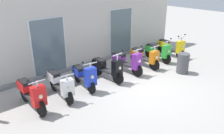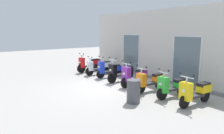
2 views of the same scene
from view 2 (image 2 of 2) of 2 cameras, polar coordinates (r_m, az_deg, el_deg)
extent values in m
plane|color=#A8A39E|center=(9.39, -2.40, -5.72)|extent=(40.00, 40.00, 0.00)
cube|color=beige|center=(11.26, 12.28, 5.96)|extent=(11.12, 0.30, 3.59)
cube|color=slate|center=(11.33, 11.10, -2.85)|extent=(11.12, 0.20, 0.12)
cube|color=silver|center=(12.58, 5.21, 3.61)|extent=(1.47, 0.04, 2.30)
cube|color=slate|center=(12.56, 5.13, 3.61)|extent=(1.35, 0.02, 2.22)
cube|color=silver|center=(9.99, 19.58, 1.40)|extent=(1.47, 0.04, 2.30)
cube|color=slate|center=(9.97, 19.51, 1.39)|extent=(1.35, 0.02, 2.22)
cylinder|color=black|center=(12.70, -8.39, -0.42)|extent=(0.11, 0.54, 0.54)
cylinder|color=black|center=(13.24, -4.07, 0.09)|extent=(0.11, 0.54, 0.54)
cube|color=#2D2D30|center=(12.94, -6.19, 0.28)|extent=(0.27, 0.70, 0.09)
cube|color=red|center=(12.66, -8.27, 1.19)|extent=(0.38, 0.24, 0.59)
sphere|color=#F2EFCC|center=(12.59, -8.80, 1.31)|extent=(0.12, 0.12, 0.12)
cube|color=red|center=(13.14, -4.46, 1.42)|extent=(0.31, 0.52, 0.28)
cube|color=black|center=(13.10, -4.62, 2.01)|extent=(0.26, 0.48, 0.11)
cylinder|color=silver|center=(12.61, -8.31, 2.84)|extent=(0.06, 0.06, 0.19)
cylinder|color=silver|center=(12.60, -8.32, 3.18)|extent=(0.48, 0.04, 0.04)
sphere|color=black|center=(12.37, -7.81, 3.53)|extent=(0.07, 0.07, 0.07)
sphere|color=black|center=(12.80, -8.83, 3.72)|extent=(0.07, 0.07, 0.07)
cylinder|color=black|center=(11.90, -6.17, -1.23)|extent=(0.15, 0.48, 0.47)
cylinder|color=black|center=(12.40, -1.26, -0.72)|extent=(0.15, 0.48, 0.47)
cube|color=#2D2D30|center=(12.12, -3.67, -0.50)|extent=(0.33, 0.74, 0.09)
cube|color=white|center=(11.85, -6.03, 0.33)|extent=(0.40, 0.27, 0.53)
sphere|color=#F2EFCC|center=(11.80, -6.61, 0.46)|extent=(0.12, 0.12, 0.12)
cube|color=white|center=(12.29, -1.68, 0.69)|extent=(0.35, 0.55, 0.28)
cube|color=black|center=(12.25, -1.85, 1.32)|extent=(0.30, 0.50, 0.11)
cylinder|color=silver|center=(11.80, -6.06, 1.93)|extent=(0.06, 0.06, 0.18)
cylinder|color=silver|center=(11.79, -6.06, 2.27)|extent=(0.49, 0.08, 0.04)
sphere|color=black|center=(11.56, -5.59, 2.62)|extent=(0.07, 0.07, 0.07)
sphere|color=black|center=(12.00, -6.54, 2.87)|extent=(0.07, 0.07, 0.07)
cylinder|color=black|center=(11.14, -3.17, -2.04)|extent=(0.16, 0.45, 0.44)
cylinder|color=black|center=(11.61, 1.57, -1.54)|extent=(0.16, 0.45, 0.44)
cube|color=#2D2D30|center=(11.35, -0.75, -1.29)|extent=(0.34, 0.68, 0.09)
cube|color=#1E38C6|center=(11.09, -3.00, -0.13)|extent=(0.41, 0.29, 0.63)
sphere|color=#F2EFCC|center=(11.03, -3.61, 0.02)|extent=(0.12, 0.12, 0.12)
cube|color=#1E38C6|center=(11.51, 1.14, -0.33)|extent=(0.37, 0.55, 0.28)
cube|color=black|center=(11.47, 0.97, 0.34)|extent=(0.32, 0.51, 0.11)
cylinder|color=silver|center=(11.03, -3.02, 1.88)|extent=(0.06, 0.06, 0.20)
cylinder|color=silver|center=(11.01, -3.02, 2.28)|extent=(0.52, 0.10, 0.04)
sphere|color=black|center=(10.77, -2.45, 2.64)|extent=(0.07, 0.07, 0.07)
sphere|color=black|center=(11.23, -3.57, 2.94)|extent=(0.07, 0.07, 0.07)
cylinder|color=black|center=(10.15, 0.01, -3.06)|extent=(0.13, 0.51, 0.50)
cylinder|color=black|center=(10.88, 4.70, -2.20)|extent=(0.13, 0.51, 0.50)
cube|color=#2D2D30|center=(10.48, 2.44, -2.08)|extent=(0.30, 0.72, 0.09)
cube|color=black|center=(10.09, 0.19, -1.00)|extent=(0.39, 0.26, 0.61)
sphere|color=#F2EFCC|center=(10.01, -0.39, -0.86)|extent=(0.12, 0.12, 0.12)
cube|color=black|center=(10.75, 4.33, -0.84)|extent=(0.33, 0.54, 0.28)
cube|color=black|center=(10.70, 4.19, -0.13)|extent=(0.29, 0.50, 0.11)
cylinder|color=silver|center=(10.02, 0.19, 1.32)|extent=(0.06, 0.06, 0.25)
cylinder|color=silver|center=(10.01, 0.19, 1.92)|extent=(0.50, 0.07, 0.04)
sphere|color=black|center=(9.80, 1.10, 2.34)|extent=(0.07, 0.07, 0.07)
sphere|color=black|center=(10.19, -0.68, 2.63)|extent=(0.07, 0.07, 0.07)
cylinder|color=black|center=(9.34, 3.72, -4.24)|extent=(0.13, 0.50, 0.50)
cylinder|color=black|center=(10.10, 8.43, -3.23)|extent=(0.13, 0.50, 0.50)
cube|color=#2D2D30|center=(9.69, 6.18, -3.15)|extent=(0.30, 0.71, 0.09)
cube|color=purple|center=(9.28, 3.93, -1.97)|extent=(0.39, 0.26, 0.63)
sphere|color=#F2EFCC|center=(9.19, 3.34, -1.84)|extent=(0.12, 0.12, 0.12)
cube|color=purple|center=(9.97, 8.08, -1.70)|extent=(0.33, 0.54, 0.28)
cube|color=black|center=(9.91, 7.94, -0.94)|extent=(0.29, 0.49, 0.11)
cylinder|color=silver|center=(9.21, 3.96, 0.39)|extent=(0.06, 0.06, 0.19)
cylinder|color=silver|center=(9.20, 3.97, 0.86)|extent=(0.52, 0.07, 0.04)
sphere|color=black|center=(8.99, 5.09, 1.28)|extent=(0.07, 0.07, 0.07)
sphere|color=black|center=(9.37, 2.91, 1.66)|extent=(0.07, 0.07, 0.07)
cylinder|color=black|center=(8.57, 7.76, -5.63)|extent=(0.10, 0.50, 0.50)
cylinder|color=black|center=(9.35, 12.94, -4.48)|extent=(0.10, 0.50, 0.50)
cube|color=#2D2D30|center=(8.92, 10.48, -4.42)|extent=(0.27, 0.71, 0.09)
cube|color=orange|center=(8.52, 8.01, -3.51)|extent=(0.38, 0.24, 0.52)
sphere|color=#F2EFCC|center=(8.42, 7.37, -3.37)|extent=(0.12, 0.12, 0.12)
cube|color=orange|center=(9.21, 12.58, -2.93)|extent=(0.31, 0.52, 0.28)
cube|color=black|center=(9.15, 12.44, -2.11)|extent=(0.27, 0.48, 0.11)
cylinder|color=silver|center=(8.44, 8.07, -1.13)|extent=(0.06, 0.06, 0.24)
cylinder|color=silver|center=(8.42, 8.09, -0.48)|extent=(0.54, 0.04, 0.04)
sphere|color=black|center=(8.21, 9.36, -0.07)|extent=(0.07, 0.07, 0.07)
sphere|color=black|center=(8.60, 6.90, 0.45)|extent=(0.07, 0.07, 0.07)
cylinder|color=black|center=(7.99, 13.50, -7.14)|extent=(0.15, 0.46, 0.45)
cylinder|color=black|center=(8.75, 18.55, -5.88)|extent=(0.15, 0.46, 0.45)
cube|color=#2D2D30|center=(8.34, 16.18, -5.83)|extent=(0.31, 0.68, 0.09)
cube|color=green|center=(7.92, 13.81, -4.71)|extent=(0.40, 0.27, 0.57)
sphere|color=#F2EFCC|center=(7.82, 13.15, -4.56)|extent=(0.12, 0.12, 0.12)
cube|color=green|center=(8.62, 18.21, -4.39)|extent=(0.33, 0.54, 0.28)
cube|color=black|center=(8.55, 18.08, -3.52)|extent=(0.29, 0.50, 0.11)
cylinder|color=silver|center=(7.84, 13.93, -2.09)|extent=(0.06, 0.06, 0.21)
cylinder|color=silver|center=(7.82, 13.95, -1.49)|extent=(0.48, 0.07, 0.04)
sphere|color=black|center=(7.64, 15.25, -1.06)|extent=(0.07, 0.07, 0.07)
sphere|color=black|center=(7.97, 12.77, -0.50)|extent=(0.07, 0.07, 0.07)
cylinder|color=black|center=(7.34, 19.20, -8.98)|extent=(0.10, 0.46, 0.46)
cylinder|color=black|center=(8.25, 24.09, -7.20)|extent=(0.10, 0.46, 0.46)
cube|color=#2D2D30|center=(7.76, 21.84, -7.34)|extent=(0.28, 0.72, 0.09)
cube|color=yellow|center=(7.27, 19.55, -6.26)|extent=(0.39, 0.25, 0.59)
sphere|color=#F2EFCC|center=(7.15, 18.94, -6.14)|extent=(0.12, 0.12, 0.12)
cube|color=yellow|center=(8.09, 23.87, -5.27)|extent=(0.31, 0.53, 0.28)
cube|color=black|center=(8.02, 23.78, -4.36)|extent=(0.27, 0.49, 0.11)
cylinder|color=silver|center=(7.17, 19.73, -3.33)|extent=(0.06, 0.06, 0.21)
cylinder|color=silver|center=(7.15, 19.77, -2.67)|extent=(0.52, 0.05, 0.04)
sphere|color=black|center=(6.99, 21.52, -2.23)|extent=(0.07, 0.07, 0.07)
sphere|color=black|center=(7.29, 18.19, -1.55)|extent=(0.07, 0.07, 0.07)
cylinder|color=#4C4C51|center=(7.45, 5.88, -6.65)|extent=(0.48, 0.48, 0.83)
cylinder|color=yellow|center=(13.90, -8.21, 0.84)|extent=(0.12, 0.12, 0.70)
camera|label=1|loc=(13.48, -36.36, 13.53)|focal=37.31mm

